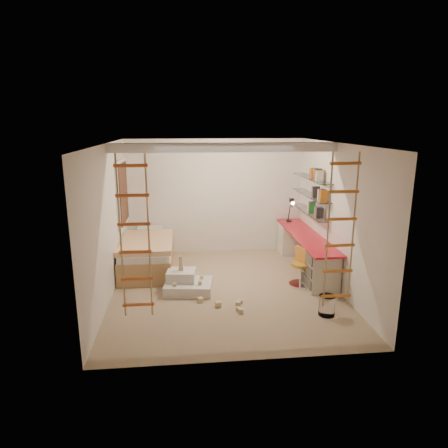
{
  "coord_description": "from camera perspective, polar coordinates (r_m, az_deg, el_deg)",
  "views": [
    {
      "loc": [
        -0.73,
        -6.69,
        2.93
      ],
      "look_at": [
        0.0,
        0.3,
        1.15
      ],
      "focal_mm": 32.0,
      "sensor_mm": 36.0,
      "label": 1
    }
  ],
  "objects": [
    {
      "name": "window_frame",
      "position": [
        8.39,
        -14.41,
        4.31
      ],
      "size": [
        0.06,
        1.15,
        1.35
      ],
      "primitive_type": "cube",
      "color": "white",
      "rests_on": "wall_left"
    },
    {
      "name": "task_lamp",
      "position": [
        9.02,
        9.61,
        2.55
      ],
      "size": [
        0.14,
        0.36,
        0.57
      ],
      "color": "black",
      "rests_on": "desk"
    },
    {
      "name": "shelves",
      "position": [
        8.36,
        12.28,
        4.04
      ],
      "size": [
        0.25,
        1.8,
        0.71
      ],
      "color": "white",
      "rests_on": "wall_right"
    },
    {
      "name": "toy_blocks",
      "position": [
        6.9,
        -2.49,
        -9.03
      ],
      "size": [
        1.16,
        1.12,
        0.63
      ],
      "color": "#CCB284",
      "rests_on": "floor"
    },
    {
      "name": "waste_bin",
      "position": [
        6.57,
        14.5,
        -11.2
      ],
      "size": [
        0.26,
        0.26,
        0.32
      ],
      "primitive_type": "cylinder",
      "color": "white",
      "rests_on": "floor"
    },
    {
      "name": "books",
      "position": [
        8.34,
        12.33,
        4.91
      ],
      "size": [
        0.14,
        0.58,
        0.92
      ],
      "color": "#262626",
      "rests_on": "shelves"
    },
    {
      "name": "bed",
      "position": [
        8.36,
        -10.84,
        -4.16
      ],
      "size": [
        1.02,
        2.0,
        0.69
      ],
      "color": "#AD7F51",
      "rests_on": "floor"
    },
    {
      "name": "desk",
      "position": [
        8.33,
        11.45,
        -3.74
      ],
      "size": [
        0.56,
        2.8,
        0.75
      ],
      "color": "red",
      "rests_on": "floor"
    },
    {
      "name": "swivel_chair",
      "position": [
        7.54,
        10.94,
        -6.74
      ],
      "size": [
        0.57,
        0.57,
        0.72
      ],
      "color": "#B68523",
      "rests_on": "floor"
    },
    {
      "name": "play_platform",
      "position": [
        7.25,
        -5.39,
        -8.44
      ],
      "size": [
        0.89,
        0.73,
        0.36
      ],
      "color": "silver",
      "rests_on": "floor"
    },
    {
      "name": "window_blind",
      "position": [
        8.39,
        -14.14,
        4.32
      ],
      "size": [
        0.02,
        1.0,
        1.2
      ],
      "primitive_type": "cube",
      "color": "#4C2D1E",
      "rests_on": "window_frame"
    },
    {
      "name": "rope_ladder_right",
      "position": [
        5.54,
        16.31,
        -1.16
      ],
      "size": [
        0.41,
        0.04,
        2.13
      ],
      "primitive_type": null,
      "color": "orange",
      "rests_on": "ceiling"
    },
    {
      "name": "ceiling_beam",
      "position": [
        7.04,
        0.0,
        10.88
      ],
      "size": [
        4.0,
        0.18,
        0.16
      ],
      "primitive_type": "cube",
      "color": "white",
      "rests_on": "ceiling"
    },
    {
      "name": "floor",
      "position": [
        7.34,
        0.25,
        -9.32
      ],
      "size": [
        4.5,
        4.5,
        0.0
      ],
      "primitive_type": "plane",
      "color": "#9B8464",
      "rests_on": "ground"
    },
    {
      "name": "rope_ladder_left",
      "position": [
        5.17,
        -12.63,
        -2.0
      ],
      "size": [
        0.41,
        0.04,
        2.13
      ],
      "primitive_type": null,
      "color": "#D84F24",
      "rests_on": "ceiling"
    }
  ]
}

